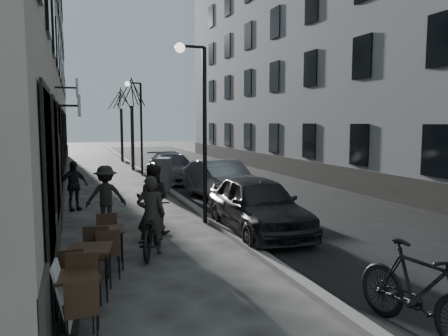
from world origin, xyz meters
TOP-DOWN VIEW (x-y plane):
  - ground at (0.00, 0.00)m, footprint 120.00×120.00m
  - road at (3.85, 16.00)m, footprint 7.30×60.00m
  - kerb at (0.20, 16.00)m, footprint 0.25×60.00m
  - building_left at (-6.00, 16.50)m, footprint 4.00×35.00m
  - building_right at (9.50, 16.50)m, footprint 4.00×35.00m
  - streetlamp_near at (-0.17, 6.00)m, footprint 0.90×0.28m
  - streetlamp_far at (-0.17, 18.00)m, footprint 0.90×0.28m
  - tree_near at (-0.10, 21.00)m, footprint 2.40×2.40m
  - tree_far at (-0.10, 27.00)m, footprint 2.40×2.40m
  - bistro_set_a at (-3.61, 0.40)m, footprint 0.68×1.57m
  - bistro_set_b at (-3.37, 1.42)m, footprint 0.80×1.75m
  - bistro_set_c at (-2.98, 2.86)m, footprint 0.69×1.62m
  - sign_board at (-3.78, 0.37)m, footprint 0.37×0.58m
  - utility_cabinet at (-0.03, 11.85)m, footprint 0.83×1.08m
  - bicycle at (-1.99, 3.52)m, footprint 1.31×2.15m
  - cyclist_rider at (-1.99, 3.52)m, footprint 0.74×0.60m
  - pedestrian_near at (-1.65, 5.24)m, footprint 1.09×0.99m
  - pedestrian_mid at (-2.74, 6.55)m, footprint 1.12×0.66m
  - pedestrian_far at (-3.60, 9.13)m, footprint 1.05×0.73m
  - car_near at (1.00, 4.48)m, footprint 1.89×4.44m
  - car_mid at (1.66, 9.43)m, footprint 1.96×4.61m
  - car_far at (1.00, 14.98)m, footprint 2.00×4.80m
  - moped at (0.80, -1.43)m, footprint 0.87×2.17m

SIDE VIEW (x-z plane):
  - ground at x=0.00m, z-range 0.00..0.00m
  - road at x=3.85m, z-range 0.00..0.00m
  - kerb at x=0.20m, z-range 0.00..0.12m
  - sign_board at x=-3.78m, z-range -0.09..0.87m
  - bistro_set_a at x=-3.61m, z-range 0.01..0.92m
  - bistro_set_c at x=-2.98m, z-range 0.01..0.96m
  - bistro_set_b at x=-3.37m, z-range 0.01..1.02m
  - bicycle at x=-1.99m, z-range 0.00..1.07m
  - moped at x=0.80m, z-range 0.00..1.27m
  - car_far at x=1.00m, z-range 0.00..1.39m
  - utility_cabinet at x=-0.03m, z-range 0.00..1.44m
  - car_mid at x=1.66m, z-range 0.00..1.48m
  - car_near at x=1.00m, z-range 0.00..1.50m
  - pedestrian_far at x=-3.60m, z-range 0.00..1.66m
  - pedestrian_mid at x=-2.74m, z-range 0.00..1.71m
  - cyclist_rider at x=-1.99m, z-range 0.00..1.75m
  - pedestrian_near at x=-1.65m, z-range 0.00..1.82m
  - streetlamp_near at x=-0.17m, z-range 0.62..5.71m
  - streetlamp_far at x=-0.17m, z-range 0.62..5.71m
  - tree_near at x=-0.10m, z-range 1.81..7.51m
  - tree_far at x=-0.10m, z-range 1.81..7.51m
  - building_left at x=-6.00m, z-range 0.00..16.00m
  - building_right at x=9.50m, z-range 0.00..16.00m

